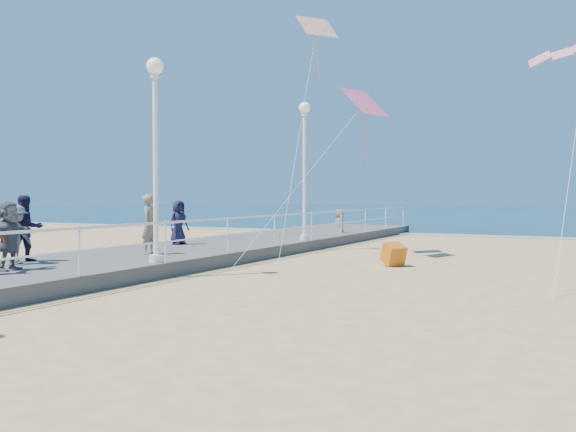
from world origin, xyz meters
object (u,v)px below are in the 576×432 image
at_px(spectator_4, 178,222).
at_px(spectator_5, 9,236).
at_px(lamp_post_mid, 155,137).
at_px(spectator_7, 26,229).
at_px(spectator_2, 17,235).
at_px(box_kite, 393,257).
at_px(lamp_post_far, 305,156).
at_px(spectator_6, 150,224).
at_px(beach_walker_c, 340,225).

xyz_separation_m(spectator_4, spectator_5, (1.10, -8.03, 0.03)).
height_order(lamp_post_mid, spectator_7, lamp_post_mid).
bearing_deg(spectator_2, spectator_4, -10.97).
height_order(lamp_post_mid, spectator_2, lamp_post_mid).
bearing_deg(spectator_5, box_kite, -52.41).
bearing_deg(spectator_5, lamp_post_far, -22.73).
bearing_deg(spectator_2, spectator_5, -149.63).
xyz_separation_m(lamp_post_mid, lamp_post_far, (0.00, 9.00, 0.00)).
distance_m(spectator_2, spectator_6, 3.87).
distance_m(spectator_7, box_kite, 10.43).
relative_size(lamp_post_far, spectator_6, 2.98).
distance_m(lamp_post_far, spectator_6, 7.84).
distance_m(spectator_5, beach_walker_c, 17.22).
height_order(spectator_6, beach_walker_c, spectator_6).
height_order(lamp_post_mid, spectator_6, lamp_post_mid).
relative_size(lamp_post_far, spectator_2, 3.53).
bearing_deg(spectator_4, lamp_post_far, -22.32).
bearing_deg(spectator_4, spectator_6, -139.98).
bearing_deg(beach_walker_c, spectator_5, -21.47).
xyz_separation_m(spectator_2, spectator_4, (-0.19, 7.06, 0.03)).
bearing_deg(lamp_post_far, spectator_2, -104.83).
xyz_separation_m(spectator_2, spectator_6, (1.33, 3.63, 0.14)).
height_order(spectator_5, spectator_6, spectator_6).
xyz_separation_m(spectator_6, box_kite, (6.31, 3.65, -0.99)).
bearing_deg(lamp_post_far, lamp_post_mid, -90.00).
bearing_deg(lamp_post_mid, spectator_4, 121.14).
relative_size(lamp_post_mid, box_kite, 8.87).
xyz_separation_m(lamp_post_mid, box_kite, (4.73, 5.33, -3.36)).
distance_m(spectator_4, spectator_6, 3.74).
xyz_separation_m(spectator_6, spectator_7, (-1.59, -3.11, -0.01)).
bearing_deg(spectator_4, box_kite, -72.23).
bearing_deg(spectator_2, box_kite, -58.87).
distance_m(lamp_post_mid, spectator_2, 4.30).
bearing_deg(box_kite, spectator_4, 132.37).
distance_m(spectator_6, spectator_7, 3.49).
bearing_deg(spectator_4, beach_walker_c, 1.41).
bearing_deg(spectator_5, spectator_7, 24.61).
relative_size(lamp_post_mid, spectator_5, 3.26).
relative_size(spectator_5, beach_walker_c, 1.11).
bearing_deg(spectator_6, spectator_2, 147.83).
bearing_deg(spectator_5, spectator_2, 29.65).
bearing_deg(spectator_2, lamp_post_mid, -68.65).
height_order(lamp_post_far, beach_walker_c, lamp_post_far).
bearing_deg(spectator_4, lamp_post_mid, -132.72).
bearing_deg(spectator_6, lamp_post_mid, -149.17).
height_order(spectator_7, beach_walker_c, spectator_7).
distance_m(spectator_2, spectator_5, 1.33).
distance_m(spectator_2, spectator_7, 0.60).
relative_size(spectator_6, beach_walker_c, 1.21).
height_order(spectator_4, spectator_7, spectator_7).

